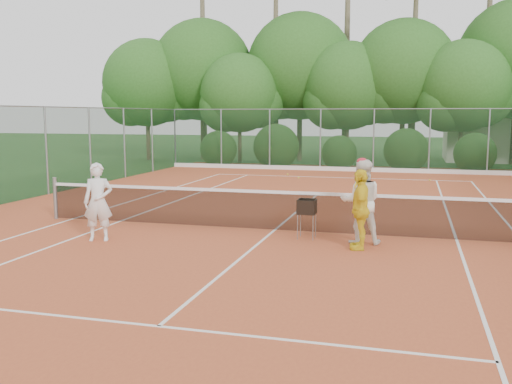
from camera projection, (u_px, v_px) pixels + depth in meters
ground at (274, 231)px, 13.52m from camera, size 120.00×120.00×0.00m
clay_court at (274, 231)px, 13.52m from camera, size 18.00×36.00×0.02m
tennis_net at (274, 209)px, 13.45m from camera, size 11.97×0.10×1.10m
player_white at (98, 202)px, 12.37m from camera, size 0.72×0.59×1.70m
player_center_grp at (361, 201)px, 12.07m from camera, size 0.98×0.82×1.83m
player_yellow at (360, 209)px, 11.57m from camera, size 0.50×1.00×1.65m
ball_hopper at (307, 207)px, 12.59m from camera, size 0.38×0.38×0.88m
stray_ball_a at (288, 174)px, 25.98m from camera, size 0.07×0.07×0.07m
stray_ball_b at (299, 178)px, 24.57m from camera, size 0.07×0.07×0.07m
stray_ball_c at (430, 180)px, 23.66m from camera, size 0.07×0.07×0.07m
court_markings at (274, 231)px, 13.52m from camera, size 11.03×23.83×0.01m
fence_back at (347, 140)px, 27.65m from camera, size 18.07×0.07×3.00m
tropical_treeline at (384, 72)px, 31.78m from camera, size 32.10×8.49×15.03m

